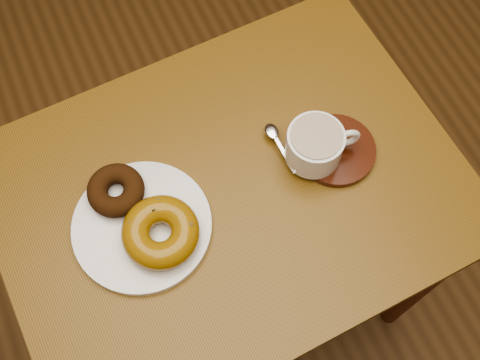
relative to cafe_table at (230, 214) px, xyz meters
name	(u,v)px	position (x,y,z in m)	size (l,w,h in m)	color
ground	(251,278)	(0.06, 0.02, -0.63)	(6.00, 6.00, 0.00)	brown
cafe_table	(230,214)	(0.00, 0.00, 0.00)	(0.83, 0.64, 0.75)	brown
donut_plate	(142,226)	(-0.16, 0.00, 0.13)	(0.23, 0.23, 0.01)	white
donut_cinnamon	(116,190)	(-0.18, 0.06, 0.15)	(0.10, 0.10, 0.04)	#331A0A
donut_caramel	(161,232)	(-0.14, -0.04, 0.16)	(0.17, 0.17, 0.05)	#90640F
saucer	(336,150)	(0.20, -0.01, 0.13)	(0.14, 0.14, 0.01)	#391407
coffee_cup	(316,145)	(0.16, 0.00, 0.17)	(0.13, 0.10, 0.07)	white
teaspoon	(274,136)	(0.11, 0.05, 0.14)	(0.02, 0.11, 0.01)	silver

